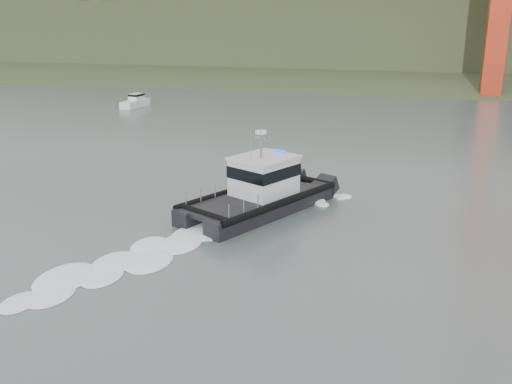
% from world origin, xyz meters
% --- Properties ---
extents(ground, '(400.00, 400.00, 0.00)m').
position_xyz_m(ground, '(0.00, 0.00, 0.00)').
color(ground, '#46534E').
rests_on(ground, ground).
extents(headlands, '(500.00, 105.36, 27.12)m').
position_xyz_m(headlands, '(0.00, 125.50, 7.05)').
color(headlands, '#3D4B2B').
rests_on(headlands, ground).
extents(patrol_boat, '(8.66, 11.86, 5.45)m').
position_xyz_m(patrol_boat, '(-2.28, 12.84, 1.36)').
color(patrol_boat, black).
rests_on(patrol_boat, ground).
extents(motorboat, '(2.21, 5.29, 2.83)m').
position_xyz_m(motorboat, '(-30.63, 50.83, 0.71)').
color(motorboat, silver).
rests_on(motorboat, ground).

